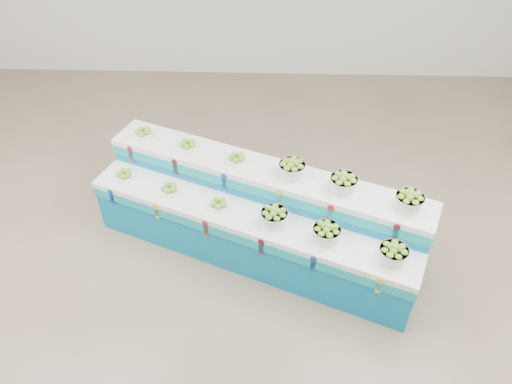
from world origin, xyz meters
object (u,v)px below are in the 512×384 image
basket_lower_left (274,217)px  basket_upper_right (409,201)px  plate_upper_mid (188,144)px  display_stand (256,216)px

basket_lower_left → basket_upper_right: basket_upper_right is taller
plate_upper_mid → basket_upper_right: basket_upper_right is taller
basket_lower_left → display_stand: bearing=121.0°
basket_lower_left → basket_upper_right: 1.36m
basket_lower_left → basket_upper_right: bearing=-1.8°
basket_lower_left → plate_upper_mid: plate_upper_mid is taller
plate_upper_mid → basket_upper_right: 2.52m
display_stand → plate_upper_mid: bearing=166.5°
display_stand → basket_lower_left: bearing=-36.6°
display_stand → plate_upper_mid: size_ratio=15.43×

